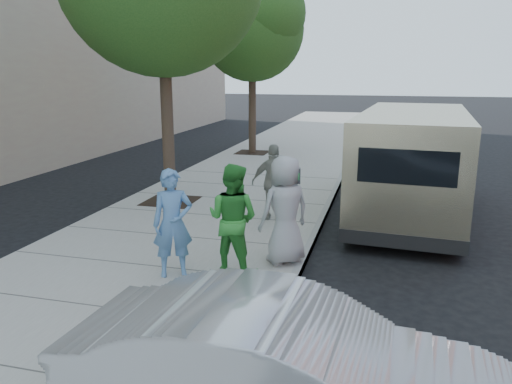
{
  "coord_description": "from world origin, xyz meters",
  "views": [
    {
      "loc": [
        2.71,
        -8.43,
        3.26
      ],
      "look_at": [
        0.47,
        0.07,
        1.1
      ],
      "focal_mm": 35.0,
      "sensor_mm": 36.0,
      "label": 1
    }
  ],
  "objects_px": {
    "van": "(412,161)",
    "person_gray_shirt": "(285,210)",
    "person_officer": "(173,223)",
    "person_green_shirt": "(233,219)",
    "tree_far": "(253,24)",
    "sedan": "(287,377)",
    "parking_meter": "(290,195)",
    "person_striped_polo": "(274,182)"
  },
  "relations": [
    {
      "from": "person_officer",
      "to": "person_striped_polo",
      "type": "distance_m",
      "value": 3.41
    },
    {
      "from": "tree_far",
      "to": "sedan",
      "type": "distance_m",
      "value": 15.85
    },
    {
      "from": "tree_far",
      "to": "parking_meter",
      "type": "height_order",
      "value": "tree_far"
    },
    {
      "from": "parking_meter",
      "to": "van",
      "type": "bearing_deg",
      "value": 51.3
    },
    {
      "from": "van",
      "to": "person_striped_polo",
      "type": "relative_size",
      "value": 4.06
    },
    {
      "from": "parking_meter",
      "to": "person_striped_polo",
      "type": "bearing_deg",
      "value": 97.3
    },
    {
      "from": "van",
      "to": "person_gray_shirt",
      "type": "distance_m",
      "value": 4.48
    },
    {
      "from": "person_gray_shirt",
      "to": "person_green_shirt",
      "type": "bearing_deg",
      "value": -2.2
    },
    {
      "from": "sedan",
      "to": "person_gray_shirt",
      "type": "bearing_deg",
      "value": 14.37
    },
    {
      "from": "van",
      "to": "person_gray_shirt",
      "type": "height_order",
      "value": "van"
    },
    {
      "from": "person_green_shirt",
      "to": "person_gray_shirt",
      "type": "relative_size",
      "value": 0.97
    },
    {
      "from": "person_officer",
      "to": "person_striped_polo",
      "type": "relative_size",
      "value": 1.04
    },
    {
      "from": "van",
      "to": "person_green_shirt",
      "type": "distance_m",
      "value": 5.34
    },
    {
      "from": "sedan",
      "to": "person_officer",
      "type": "xyz_separation_m",
      "value": [
        -2.37,
        2.93,
        0.32
      ]
    },
    {
      "from": "van",
      "to": "person_striped_polo",
      "type": "xyz_separation_m",
      "value": [
        -2.81,
        -1.6,
        -0.3
      ]
    },
    {
      "from": "person_striped_polo",
      "to": "tree_far",
      "type": "bearing_deg",
      "value": -82.69
    },
    {
      "from": "tree_far",
      "to": "person_green_shirt",
      "type": "bearing_deg",
      "value": -76.5
    },
    {
      "from": "parking_meter",
      "to": "sedan",
      "type": "distance_m",
      "value": 4.04
    },
    {
      "from": "person_striped_polo",
      "to": "van",
      "type": "bearing_deg",
      "value": -160.9
    },
    {
      "from": "parking_meter",
      "to": "sedan",
      "type": "height_order",
      "value": "parking_meter"
    },
    {
      "from": "person_green_shirt",
      "to": "person_gray_shirt",
      "type": "xyz_separation_m",
      "value": [
        0.7,
        0.59,
        0.03
      ]
    },
    {
      "from": "tree_far",
      "to": "parking_meter",
      "type": "distance_m",
      "value": 11.87
    },
    {
      "from": "van",
      "to": "sedan",
      "type": "relative_size",
      "value": 1.62
    },
    {
      "from": "person_officer",
      "to": "person_gray_shirt",
      "type": "bearing_deg",
      "value": 4.96
    },
    {
      "from": "tree_far",
      "to": "person_officer",
      "type": "bearing_deg",
      "value": -80.87
    },
    {
      "from": "sedan",
      "to": "tree_far",
      "type": "bearing_deg",
      "value": 18.63
    },
    {
      "from": "van",
      "to": "person_gray_shirt",
      "type": "relative_size",
      "value": 3.66
    },
    {
      "from": "person_officer",
      "to": "tree_far",
      "type": "bearing_deg",
      "value": 72.42
    },
    {
      "from": "person_officer",
      "to": "person_green_shirt",
      "type": "bearing_deg",
      "value": -3.16
    },
    {
      "from": "tree_far",
      "to": "person_striped_polo",
      "type": "relative_size",
      "value": 4.02
    },
    {
      "from": "person_gray_shirt",
      "to": "van",
      "type": "bearing_deg",
      "value": -160.04
    },
    {
      "from": "person_green_shirt",
      "to": "person_officer",
      "type": "bearing_deg",
      "value": 34.1
    },
    {
      "from": "van",
      "to": "person_striped_polo",
      "type": "distance_m",
      "value": 3.25
    },
    {
      "from": "sedan",
      "to": "person_gray_shirt",
      "type": "relative_size",
      "value": 2.26
    },
    {
      "from": "van",
      "to": "person_officer",
      "type": "xyz_separation_m",
      "value": [
        -3.65,
        -4.9,
        -0.27
      ]
    },
    {
      "from": "sedan",
      "to": "parking_meter",
      "type": "bearing_deg",
      "value": 13.31
    },
    {
      "from": "van",
      "to": "person_officer",
      "type": "bearing_deg",
      "value": -122.47
    },
    {
      "from": "parking_meter",
      "to": "person_gray_shirt",
      "type": "xyz_separation_m",
      "value": [
        -0.07,
        -0.03,
        -0.26
      ]
    },
    {
      "from": "van",
      "to": "sedan",
      "type": "distance_m",
      "value": 7.96
    },
    {
      "from": "person_striped_polo",
      "to": "person_officer",
      "type": "bearing_deg",
      "value": 65.22
    },
    {
      "from": "person_officer",
      "to": "person_green_shirt",
      "type": "distance_m",
      "value": 0.92
    },
    {
      "from": "tree_far",
      "to": "person_gray_shirt",
      "type": "xyz_separation_m",
      "value": [
        3.43,
        -10.79,
        -3.84
      ]
    }
  ]
}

